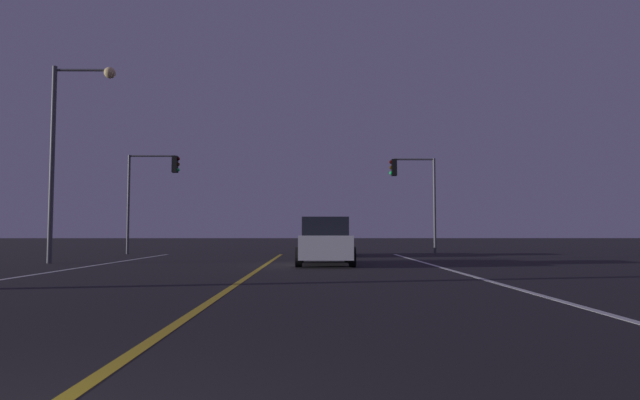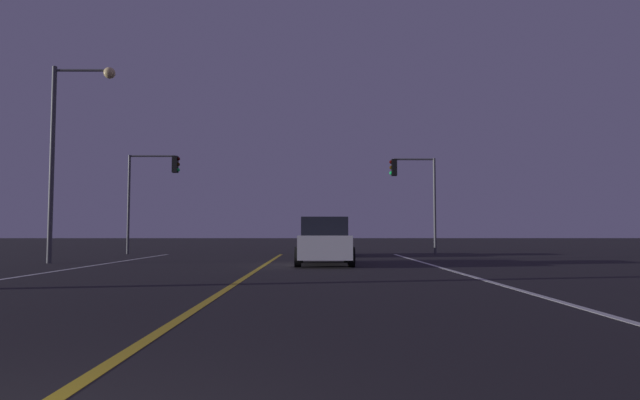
{
  "view_description": "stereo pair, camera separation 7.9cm",
  "coord_description": "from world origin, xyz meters",
  "px_view_note": "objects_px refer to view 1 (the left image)",
  "views": [
    {
      "loc": [
        1.77,
        -2.25,
        1.18
      ],
      "look_at": [
        2.04,
        25.5,
        2.83
      ],
      "focal_mm": 30.17,
      "sensor_mm": 36.0,
      "label": 1
    },
    {
      "loc": [
        1.85,
        -2.25,
        1.18
      ],
      "look_at": [
        2.04,
        25.5,
        2.83
      ],
      "focal_mm": 30.17,
      "sensor_mm": 36.0,
      "label": 2
    }
  ],
  "objects_px": {
    "traffic_light_near_right": "(413,183)",
    "traffic_light_near_left": "(153,181)",
    "car_lead_same_lane": "(325,242)",
    "street_lamp_left_mid": "(68,136)",
    "car_ahead_far": "(326,239)"
  },
  "relations": [
    {
      "from": "traffic_light_near_right",
      "to": "traffic_light_near_left",
      "type": "relative_size",
      "value": 0.97
    },
    {
      "from": "traffic_light_near_left",
      "to": "car_lead_same_lane",
      "type": "bearing_deg",
      "value": -46.2
    },
    {
      "from": "traffic_light_near_right",
      "to": "street_lamp_left_mid",
      "type": "bearing_deg",
      "value": 29.84
    },
    {
      "from": "car_ahead_far",
      "to": "car_lead_same_lane",
      "type": "distance_m",
      "value": 7.23
    },
    {
      "from": "car_lead_same_lane",
      "to": "traffic_light_near_right",
      "type": "distance_m",
      "value": 11.08
    },
    {
      "from": "car_lead_same_lane",
      "to": "traffic_light_near_right",
      "type": "xyz_separation_m",
      "value": [
        4.94,
        9.46,
        3.0
      ]
    },
    {
      "from": "street_lamp_left_mid",
      "to": "car_ahead_far",
      "type": "bearing_deg",
      "value": 31.84
    },
    {
      "from": "car_ahead_far",
      "to": "traffic_light_near_left",
      "type": "bearing_deg",
      "value": 76.46
    },
    {
      "from": "traffic_light_near_right",
      "to": "traffic_light_near_left",
      "type": "xyz_separation_m",
      "value": [
        -14.01,
        -0.0,
        0.13
      ]
    },
    {
      "from": "traffic_light_near_right",
      "to": "traffic_light_near_left",
      "type": "height_order",
      "value": "traffic_light_near_left"
    },
    {
      "from": "car_ahead_far",
      "to": "traffic_light_near_right",
      "type": "xyz_separation_m",
      "value": [
        4.72,
        2.24,
        3.0
      ]
    },
    {
      "from": "car_lead_same_lane",
      "to": "traffic_light_near_right",
      "type": "height_order",
      "value": "traffic_light_near_right"
    },
    {
      "from": "car_ahead_far",
      "to": "car_lead_same_lane",
      "type": "height_order",
      "value": "same"
    },
    {
      "from": "car_lead_same_lane",
      "to": "traffic_light_near_left",
      "type": "height_order",
      "value": "traffic_light_near_left"
    },
    {
      "from": "car_lead_same_lane",
      "to": "street_lamp_left_mid",
      "type": "bearing_deg",
      "value": 84.13
    }
  ]
}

